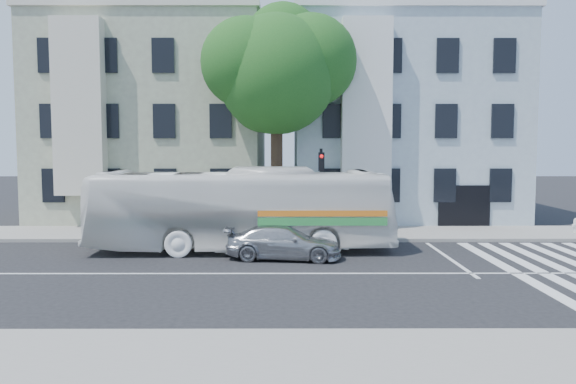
{
  "coord_description": "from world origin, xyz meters",
  "views": [
    {
      "loc": [
        0.45,
        -18.05,
        4.15
      ],
      "look_at": [
        0.52,
        3.42,
        2.4
      ],
      "focal_mm": 35.0,
      "sensor_mm": 36.0,
      "label": 1
    }
  ],
  "objects_px": {
    "sedan": "(284,242)",
    "fire_hydrant": "(576,225)",
    "traffic_signal": "(321,181)",
    "bus": "(242,209)"
  },
  "relations": [
    {
      "from": "bus",
      "to": "traffic_signal",
      "type": "distance_m",
      "value": 4.44
    },
    {
      "from": "traffic_signal",
      "to": "fire_hydrant",
      "type": "height_order",
      "value": "traffic_signal"
    },
    {
      "from": "traffic_signal",
      "to": "fire_hydrant",
      "type": "distance_m",
      "value": 12.11
    },
    {
      "from": "sedan",
      "to": "fire_hydrant",
      "type": "height_order",
      "value": "sedan"
    },
    {
      "from": "sedan",
      "to": "traffic_signal",
      "type": "distance_m",
      "value": 5.1
    },
    {
      "from": "traffic_signal",
      "to": "sedan",
      "type": "bearing_deg",
      "value": -107.16
    },
    {
      "from": "bus",
      "to": "sedan",
      "type": "xyz_separation_m",
      "value": [
        1.68,
        -1.59,
        -1.04
      ]
    },
    {
      "from": "sedan",
      "to": "fire_hydrant",
      "type": "bearing_deg",
      "value": -62.22
    },
    {
      "from": "bus",
      "to": "traffic_signal",
      "type": "bearing_deg",
      "value": -51.51
    },
    {
      "from": "bus",
      "to": "traffic_signal",
      "type": "height_order",
      "value": "traffic_signal"
    }
  ]
}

